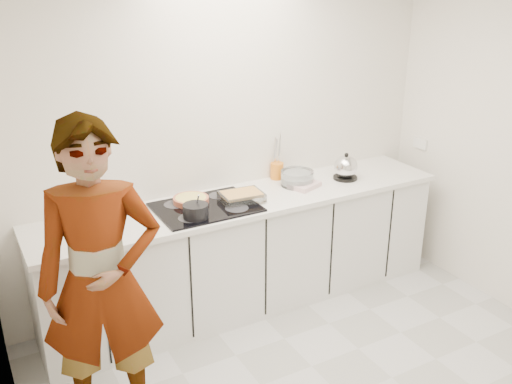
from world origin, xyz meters
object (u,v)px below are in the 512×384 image
baking_dish (242,196)px  cook (101,282)px  hob (206,207)px  saucepan (196,211)px  tart_dish (191,200)px  kettle (346,168)px  mixing_bowl (297,179)px  utensil_crock (277,171)px

baking_dish → cook: size_ratio=0.18×
hob → cook: (-0.95, -0.72, 0.01)m
saucepan → baking_dish: bearing=17.0°
tart_dish → kettle: bearing=-4.8°
mixing_bowl → kettle: (0.43, -0.07, 0.04)m
mixing_bowl → tart_dish: bearing=177.3°
baking_dish → mixing_bowl: 0.56m
hob → kettle: (1.26, 0.01, 0.09)m
saucepan → baking_dish: size_ratio=0.62×
saucepan → cook: bearing=-145.0°
tart_dish → mixing_bowl: mixing_bowl is taller
hob → tart_dish: (-0.07, 0.12, 0.03)m
tart_dish → cook: size_ratio=0.17×
mixing_bowl → utensil_crock: bearing=105.9°
hob → saucepan: bearing=-133.3°
tart_dish → kettle: 1.33m
utensil_crock → cook: (-1.72, -1.00, -0.05)m
hob → tart_dish: bearing=119.5°
tart_dish → cook: (-0.88, -0.83, -0.02)m
saucepan → cook: cook is taller
kettle → utensil_crock: size_ratio=1.76×
baking_dish → cook: cook is taller
hob → cook: size_ratio=0.39×
tart_dish → kettle: (1.33, -0.11, 0.06)m
kettle → cook: bearing=-161.9°
baking_dish → tart_dish: bearing=158.5°
utensil_crock → saucepan: bearing=-154.5°
tart_dish → utensil_crock: (0.84, 0.17, 0.03)m
utensil_crock → baking_dish: bearing=-147.9°
saucepan → utensil_crock: size_ratio=1.52×
kettle → baking_dish: bearing=-178.5°
saucepan → hob: bearing=46.7°
tart_dish → saucepan: (-0.08, -0.27, 0.03)m
tart_dish → baking_dish: size_ratio=0.94×
cook → hob: bearing=52.1°
tart_dish → hob: bearing=-60.5°
hob → kettle: size_ratio=3.05×
tart_dish → saucepan: bearing=-106.0°
utensil_crock → cook: size_ratio=0.07×
tart_dish → kettle: size_ratio=1.31×
saucepan → mixing_bowl: saucepan is taller
utensil_crock → hob: bearing=-159.7°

